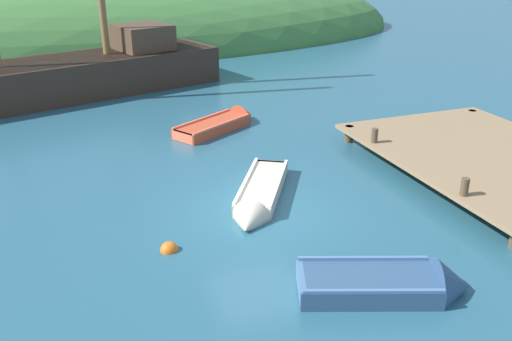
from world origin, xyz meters
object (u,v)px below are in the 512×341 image
Objects in this scene: rowboat_center at (259,198)px; buoy_orange at (169,250)px; sailing_ship at (68,82)px; rowboat_near_dock at (223,124)px; rowboat_outer_right at (395,286)px.

buoy_orange is at bearing -28.99° from rowboat_center.
rowboat_center is (3.90, -12.72, -0.51)m from sailing_ship.
rowboat_outer_right is at bearing -120.63° from rowboat_near_dock.
rowboat_outer_right is 4.76m from rowboat_center.
rowboat_outer_right reaches higher than rowboat_center.
rowboat_center is at bearing 90.54° from sailing_ship.
sailing_ship is 18.07m from rowboat_outer_right.
sailing_ship reaches higher than buoy_orange.
sailing_ship is 13.32m from rowboat_center.
buoy_orange is (-3.73, 3.11, -0.14)m from rowboat_outer_right.
rowboat_outer_right is 8.84× the size of buoy_orange.
sailing_ship is 8.17m from rowboat_near_dock.
rowboat_outer_right is (4.93, -17.37, -0.48)m from sailing_ship.
buoy_orange is at bearing 78.29° from sailing_ship.
sailing_ship is at bearing 126.32° from rowboat_outer_right.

